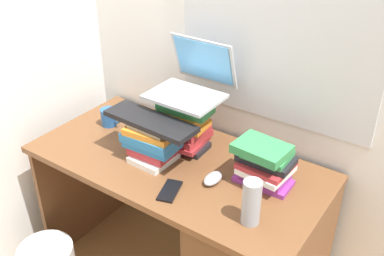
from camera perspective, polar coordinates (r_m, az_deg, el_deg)
name	(u,v)px	position (r m, az deg, el deg)	size (l,w,h in m)	color
wall_back	(225,14)	(2.02, 4.20, 14.23)	(6.00, 0.06, 2.60)	white
wall_left	(37,4)	(2.28, -18.96, 14.59)	(0.05, 6.00, 2.60)	silver
desk	(235,250)	(2.05, 5.51, -15.14)	(1.31, 0.64, 0.73)	brown
book_stack_tall	(185,124)	(2.02, -0.91, 0.53)	(0.25, 0.21, 0.25)	black
book_stack_keyboard_riser	(153,141)	(1.95, -4.92, -1.68)	(0.24, 0.20, 0.18)	white
book_stack_side	(265,163)	(1.83, 9.18, -4.42)	(0.24, 0.20, 0.18)	#8C338C
laptop	(193,81)	(1.98, 0.09, 5.93)	(0.31, 0.30, 0.23)	#B7BABF
keyboard	(150,121)	(1.90, -5.28, 0.90)	(0.42, 0.14, 0.02)	black
computer_mouse	(213,178)	(1.85, 2.66, -6.38)	(0.06, 0.10, 0.04)	#A5A8AD
mug	(109,117)	(2.27, -10.44, 1.36)	(0.11, 0.08, 0.09)	#265999
water_bottle	(251,202)	(1.63, 7.51, -9.29)	(0.07, 0.07, 0.18)	#999EA5
cell_phone	(170,191)	(1.81, -2.82, -7.92)	(0.07, 0.14, 0.01)	black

